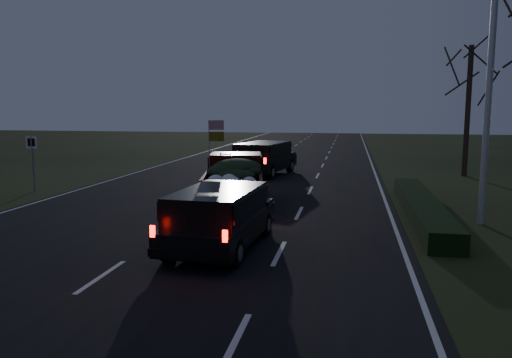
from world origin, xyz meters
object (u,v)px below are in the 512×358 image
(pickup_truck, at_px, (235,177))
(lead_suv, at_px, (264,155))
(light_pole, at_px, (492,49))
(rear_suv, at_px, (219,212))

(pickup_truck, distance_m, lead_suv, 8.80)
(light_pole, xyz_separation_m, lead_suv, (-8.86, 10.30, -4.36))
(lead_suv, relative_size, rear_suv, 1.16)
(pickup_truck, bearing_deg, light_pole, -20.68)
(pickup_truck, bearing_deg, lead_suv, 81.98)
(pickup_truck, xyz_separation_m, lead_suv, (-0.39, 8.79, 0.03))
(light_pole, bearing_deg, lead_suv, 130.70)
(light_pole, distance_m, rear_suv, 9.78)
(light_pole, bearing_deg, rear_suv, -149.75)
(light_pole, height_order, pickup_truck, light_pole)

